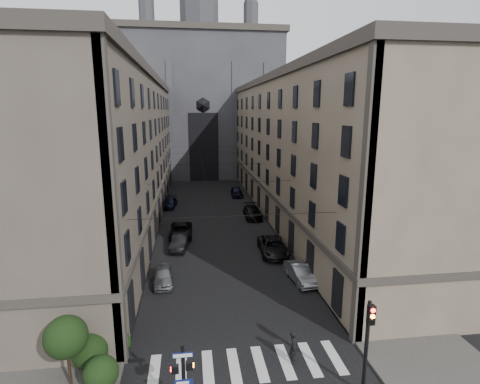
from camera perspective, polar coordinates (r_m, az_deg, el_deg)
name	(u,v)px	position (r m, az deg, el deg)	size (l,w,h in m)	color
sidewalk_left	(135,219)	(52.26, -15.74, -4.05)	(7.00, 80.00, 0.15)	#383533
sidewalk_right	(287,214)	(53.43, 7.18, -3.32)	(7.00, 80.00, 0.15)	#383533
zebra_crossing	(247,365)	(23.72, 1.07, -24.80)	(11.00, 3.20, 0.01)	beige
building_left	(107,151)	(51.06, -19.63, 5.94)	(13.60, 60.60, 18.85)	#4D443B
building_right	(310,148)	(52.58, 10.57, 6.60)	(13.60, 60.60, 18.85)	brown
gothic_tower	(201,96)	(88.80, -5.97, 14.40)	(35.00, 23.00, 58.00)	#2D2D33
pedestrian_signal_left	(183,377)	(19.37, -8.64, -26.10)	(1.02, 0.38, 4.00)	black
traffic_light_right	(368,337)	(20.93, 18.90, -20.20)	(0.34, 0.50, 5.20)	black
shrub_cluster	(86,349)	(23.24, -22.37, -21.30)	(3.90, 4.40, 3.90)	black
tram_wires	(212,165)	(49.94, -4.25, 4.06)	(14.00, 60.00, 0.43)	black
car_left_near	(163,276)	(32.98, -11.63, -12.39)	(1.65, 4.11, 1.40)	slate
car_left_midnear	(180,242)	(40.39, -9.18, -7.56)	(1.57, 4.49, 1.48)	black
car_left_midfar	(181,231)	(44.05, -9.00, -5.84)	(2.53, 5.48, 1.52)	black
car_left_far	(169,203)	(57.61, -10.71, -1.67)	(1.94, 4.77, 1.38)	black
car_right_near	(300,273)	(33.15, 9.18, -12.09)	(1.56, 4.46, 1.47)	gray
car_right_midnear	(273,247)	(38.64, 5.06, -8.28)	(2.65, 5.75, 1.60)	black
car_right_midfar	(252,212)	(51.21, 1.91, -3.09)	(2.21, 5.43, 1.57)	black
car_right_far	(237,192)	(64.11, -0.49, 0.05)	(1.87, 4.65, 1.59)	black
pedestrian	(294,347)	(23.53, 8.19, -22.34)	(0.72, 0.47, 1.98)	black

